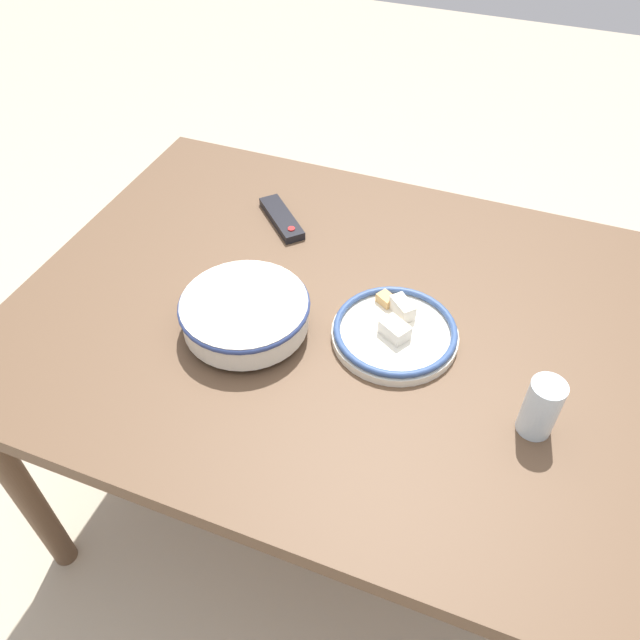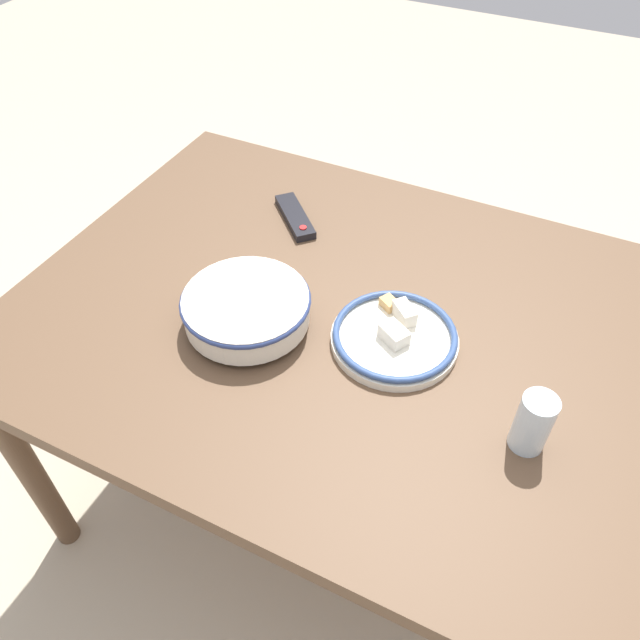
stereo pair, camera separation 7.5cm
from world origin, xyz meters
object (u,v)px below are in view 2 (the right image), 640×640
(food_plate, at_px, (395,336))
(tv_remote, at_px, (295,217))
(noodle_bowl, at_px, (246,308))
(drinking_glass, at_px, (533,423))

(food_plate, relative_size, tv_remote, 1.57)
(noodle_bowl, relative_size, food_plate, 1.03)
(noodle_bowl, height_order, food_plate, noodle_bowl)
(noodle_bowl, distance_m, tv_remote, 0.37)
(noodle_bowl, xyz_separation_m, food_plate, (0.29, 0.08, -0.03))
(drinking_glass, bearing_deg, noodle_bowl, 176.11)
(food_plate, height_order, tv_remote, food_plate)
(tv_remote, bearing_deg, noodle_bowl, 56.69)
(noodle_bowl, height_order, drinking_glass, drinking_glass)
(tv_remote, relative_size, drinking_glass, 1.36)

